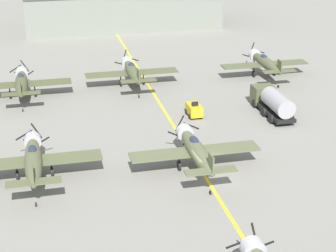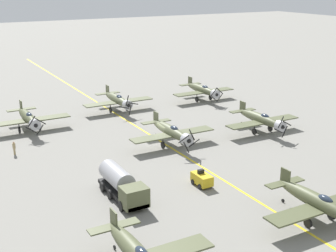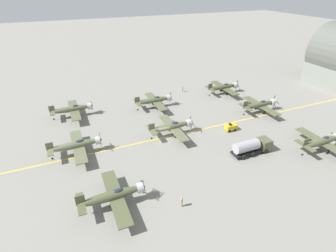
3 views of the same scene
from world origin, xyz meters
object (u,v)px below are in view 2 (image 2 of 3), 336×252
(airplane_mid_left, at_px, (261,119))
(ground_crew_walking, at_px, (14,148))
(airplane_far_center, at_px, (319,202))
(tow_tractor, at_px, (202,179))
(airplane_near_left, at_px, (203,90))
(airplane_near_center, at_px, (118,100))
(airplane_mid_center, at_px, (171,131))
(fuel_tanker, at_px, (122,185))
(airplane_near_right, at_px, (28,118))

(airplane_mid_left, relative_size, ground_crew_walking, 6.80)
(airplane_far_center, xyz_separation_m, tow_tractor, (5.00, -11.94, -1.22))
(ground_crew_walking, bearing_deg, airplane_mid_left, 166.32)
(airplane_near_left, relative_size, airplane_near_center, 1.00)
(airplane_near_left, height_order, airplane_mid_center, same)
(airplane_mid_center, bearing_deg, fuel_tanker, 37.32)
(airplane_far_center, xyz_separation_m, fuel_tanker, (13.84, -13.36, -0.50))
(airplane_mid_center, distance_m, ground_crew_walking, 20.54)
(tow_tractor, relative_size, ground_crew_walking, 1.47)
(airplane_near_center, bearing_deg, ground_crew_walking, 30.82)
(airplane_mid_left, bearing_deg, airplane_near_center, -40.16)
(airplane_near_right, height_order, ground_crew_walking, airplane_near_right)
(airplane_near_left, bearing_deg, airplane_mid_left, 69.99)
(airplane_near_left, xyz_separation_m, airplane_near_center, (16.69, -0.86, -0.00))
(airplane_near_left, height_order, airplane_mid_left, same)
(ground_crew_walking, bearing_deg, airplane_near_center, -147.51)
(airplane_near_right, xyz_separation_m, ground_crew_walking, (4.00, 9.08, -1.05))
(airplane_mid_left, xyz_separation_m, airplane_mid_center, (14.37, -1.35, 0.00))
(airplane_near_right, relative_size, tow_tractor, 4.62)
(fuel_tanker, bearing_deg, tow_tractor, 170.89)
(fuel_tanker, xyz_separation_m, ground_crew_walking, (7.09, -18.24, -0.55))
(airplane_near_left, bearing_deg, airplane_mid_center, 35.32)
(airplane_near_left, relative_size, airplane_mid_center, 1.00)
(airplane_near_center, height_order, tow_tractor, airplane_near_center)
(airplane_mid_center, bearing_deg, ground_crew_walking, -25.12)
(airplane_near_right, distance_m, airplane_mid_center, 22.11)
(airplane_near_center, height_order, airplane_mid_left, airplane_near_center)
(tow_tractor, distance_m, ground_crew_walking, 25.30)
(tow_tractor, height_order, ground_crew_walking, tow_tractor)
(airplane_near_right, xyz_separation_m, tow_tractor, (-11.92, 28.74, -1.22))
(airplane_near_left, relative_size, ground_crew_walking, 6.80)
(airplane_near_center, xyz_separation_m, airplane_mid_center, (0.50, 19.48, 0.00))
(airplane_near_center, distance_m, airplane_far_center, 44.24)
(airplane_near_center, distance_m, airplane_mid_left, 25.03)
(tow_tractor, bearing_deg, airplane_near_right, -67.47)
(airplane_near_left, distance_m, ground_crew_walking, 38.38)
(airplane_far_center, bearing_deg, ground_crew_walking, -49.94)
(airplane_near_center, bearing_deg, fuel_tanker, 65.90)
(airplane_mid_left, distance_m, tow_tractor, 21.18)
(fuel_tanker, bearing_deg, airplane_near_right, -83.55)
(airplane_near_left, distance_m, airplane_far_center, 46.08)
(airplane_near_center, bearing_deg, airplane_near_right, 10.95)
(airplane_mid_center, relative_size, ground_crew_walking, 6.80)
(airplane_mid_center, bearing_deg, airplane_far_center, 88.10)
(airplane_mid_left, bearing_deg, airplane_near_left, -81.84)
(fuel_tanker, bearing_deg, airplane_mid_center, -137.08)
(airplane_far_center, bearing_deg, tow_tractor, -60.72)
(airplane_near_left, xyz_separation_m, ground_crew_walking, (36.52, 11.77, -1.05))
(airplane_far_center, distance_m, ground_crew_walking, 37.91)
(airplane_mid_left, distance_m, airplane_mid_center, 14.43)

